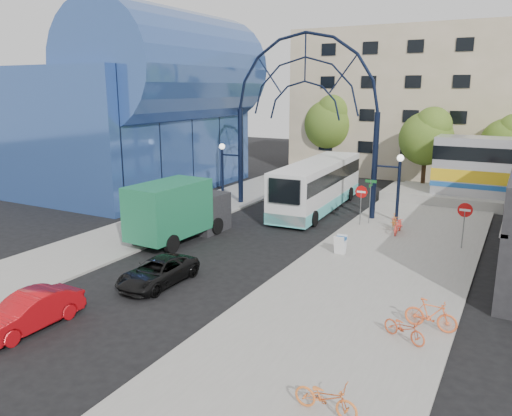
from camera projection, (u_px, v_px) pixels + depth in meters
The scene contains 22 objects.
ground at pixel (183, 274), 23.28m from camera, with size 120.00×120.00×0.00m, color black.
sidewalk_east at pixel (375, 275), 22.97m from camera, with size 8.00×56.00×0.12m, color gray.
plaza_west at pixel (156, 225), 31.41m from camera, with size 5.00×50.00×0.12m, color gray.
gateway_arch at pixel (305, 87), 33.23m from camera, with size 13.64×0.44×12.10m.
stop_sign at pixel (361, 195), 30.84m from camera, with size 0.80×0.07×2.50m.
do_not_enter_sign at pixel (465, 215), 26.25m from camera, with size 0.76×0.07×2.48m.
street_name_sign at pixel (370, 192), 31.13m from camera, with size 0.70×0.70×2.80m.
sandwich_board at pixel (340, 242), 25.61m from camera, with size 0.55×0.61×0.99m.
transit_hall at pixel (140, 110), 41.62m from camera, with size 16.50×18.00×14.50m.
apartment_block at pixel (404, 103), 50.58m from camera, with size 20.00×12.10×14.00m.
tree_north_a at pixel (428, 136), 41.51m from camera, with size 4.48×4.48×7.00m.
tree_north_b at pixel (331, 121), 49.41m from camera, with size 5.12×5.12×8.00m.
tree_north_c at pixel (509, 141), 40.51m from camera, with size 4.16×4.16×6.50m.
city_bus at pixel (318, 185), 35.41m from camera, with size 3.40×12.55×3.41m.
green_truck at pixel (180, 210), 28.26m from camera, with size 2.89×6.91×3.43m.
black_suv at pixel (158, 272), 21.97m from camera, with size 1.90×4.12×1.14m, color black.
red_sedan at pixel (29, 312), 17.87m from camera, with size 1.40×4.00×1.32m, color #B70B11.
bike_near_a at pixel (398, 225), 29.31m from camera, with size 0.67×1.91×1.00m, color #FE3C32.
bike_near_b at pixel (395, 222), 30.01m from camera, with size 0.45×1.60×0.96m, color orange.
bike_far_a at pixel (405, 328), 16.86m from camera, with size 0.58×1.66×0.87m, color #D4532A.
bike_far_b at pixel (431, 315), 17.61m from camera, with size 0.52×1.84×1.11m, color orange.
bike_far_c at pixel (326, 397), 13.05m from camera, with size 0.62×1.77×0.93m, color orange.
Camera 1 is at (13.47, -17.61, 8.47)m, focal length 35.00 mm.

